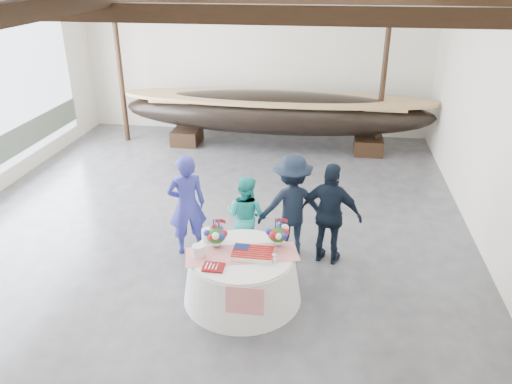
# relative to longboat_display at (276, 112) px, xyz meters

# --- Properties ---
(floor) EXTENTS (10.00, 12.00, 0.01)m
(floor) POSITION_rel_longboat_display_xyz_m (-0.78, -4.62, -1.00)
(floor) COLOR #3D3D42
(floor) RESTS_ON ground
(wall_back) EXTENTS (10.00, 0.02, 4.50)m
(wall_back) POSITION_rel_longboat_display_xyz_m (-0.78, 1.38, 1.25)
(wall_back) COLOR silver
(wall_back) RESTS_ON ground
(wall_right) EXTENTS (0.02, 12.00, 4.50)m
(wall_right) POSITION_rel_longboat_display_xyz_m (4.22, -4.62, 1.25)
(wall_right) COLOR silver
(wall_right) RESTS_ON ground
(pavilion_structure) EXTENTS (9.80, 11.76, 4.50)m
(pavilion_structure) POSITION_rel_longboat_display_xyz_m (-0.78, -3.82, 3.00)
(pavilion_structure) COLOR black
(pavilion_structure) RESTS_ON ground
(longboat_display) EXTENTS (8.36, 1.67, 1.57)m
(longboat_display) POSITION_rel_longboat_display_xyz_m (0.00, 0.00, 0.00)
(longboat_display) COLOR black
(longboat_display) RESTS_ON ground
(banquet_table) EXTENTS (1.79, 1.79, 0.77)m
(banquet_table) POSITION_rel_longboat_display_xyz_m (0.27, -6.80, -0.62)
(banquet_table) COLOR white
(banquet_table) RESTS_ON ground
(tabletop_items) EXTENTS (1.74, 1.02, 0.40)m
(tabletop_items) POSITION_rel_longboat_display_xyz_m (0.25, -6.65, -0.08)
(tabletop_items) COLOR red
(tabletop_items) RESTS_ON banquet_table
(guest_woman_blue) EXTENTS (0.78, 0.68, 1.82)m
(guest_woman_blue) POSITION_rel_longboat_display_xyz_m (-0.89, -5.60, -0.09)
(guest_woman_blue) COLOR navy
(guest_woman_blue) RESTS_ON ground
(guest_woman_teal) EXTENTS (0.85, 0.75, 1.46)m
(guest_woman_teal) POSITION_rel_longboat_display_xyz_m (0.11, -5.51, -0.27)
(guest_woman_teal) COLOR #21AEA6
(guest_woman_teal) RESTS_ON ground
(guest_man_left) EXTENTS (1.31, 0.96, 1.81)m
(guest_man_left) POSITION_rel_longboat_display_xyz_m (0.89, -5.35, -0.09)
(guest_man_left) COLOR black
(guest_man_left) RESTS_ON ground
(guest_man_right) EXTENTS (1.13, 0.70, 1.79)m
(guest_man_right) POSITION_rel_longboat_display_xyz_m (1.55, -5.56, -0.11)
(guest_man_right) COLOR black
(guest_man_right) RESTS_ON ground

